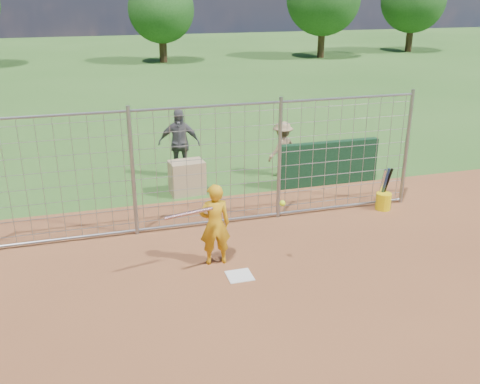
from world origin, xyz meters
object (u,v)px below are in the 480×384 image
object	(u,v)px
equipment_bin	(187,177)
bucket_with_bats	(383,199)
bystander_c	(282,149)
bystander_b	(179,144)
batter	(215,225)

from	to	relation	value
equipment_bin	bucket_with_bats	distance (m)	4.56
bystander_c	bucket_with_bats	size ratio (longest dim) A/B	1.47
bystander_c	bucket_with_bats	distance (m)	3.17
bystander_b	bystander_c	size ratio (longest dim) A/B	1.26
batter	bystander_c	xyz separation A→B (m)	(2.83, 4.20, -0.04)
bystander_b	bystander_c	world-z (taller)	bystander_b
bystander_b	bystander_c	distance (m)	2.67
bystander_b	equipment_bin	bearing A→B (deg)	-77.37
batter	bucket_with_bats	bearing A→B (deg)	-158.90
batter	bucket_with_bats	world-z (taller)	batter
bystander_b	equipment_bin	size ratio (longest dim) A/B	2.26
equipment_bin	bucket_with_bats	xyz separation A→B (m)	(3.99, -2.20, -0.15)
batter	equipment_bin	world-z (taller)	batter
bystander_c	equipment_bin	size ratio (longest dim) A/B	1.78
bystander_c	equipment_bin	xyz separation A→B (m)	(-2.65, -0.63, -0.31)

